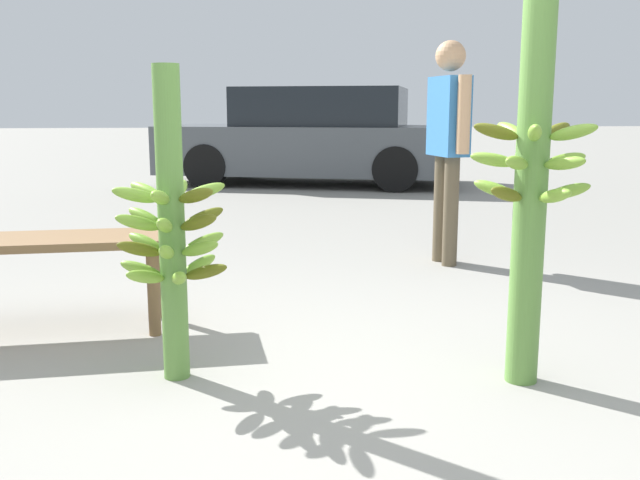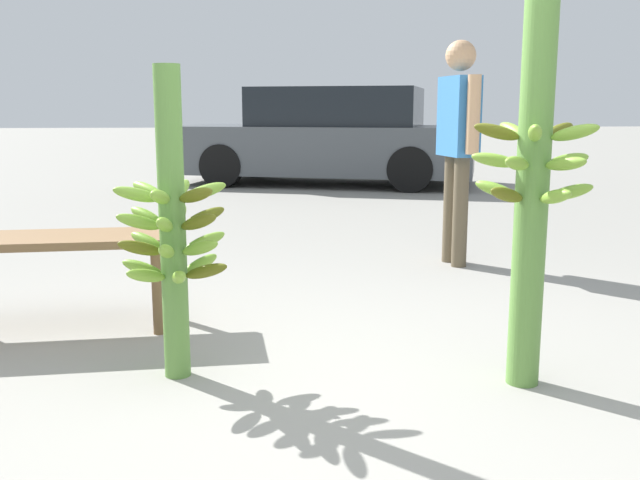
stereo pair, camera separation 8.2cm
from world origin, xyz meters
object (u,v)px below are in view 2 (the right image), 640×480
Objects in this scene: vendor_person at (458,132)px; parked_car at (329,138)px; banana_stalk_center at (532,189)px; market_bench at (50,250)px; banana_stalk_left at (173,228)px.

parked_car is (-0.29, 5.59, -0.27)m from vendor_person.
banana_stalk_center reaches higher than market_bench.
banana_stalk_center is 0.33× the size of parked_car.
banana_stalk_center is 0.98× the size of vendor_person.
banana_stalk_left is 0.97× the size of market_bench.
market_bench is at bearing 134.30° from banana_stalk_left.
vendor_person reaches higher than market_bench.
banana_stalk_left is at bearing 131.36° from vendor_person.
banana_stalk_center is 2.27m from vendor_person.
banana_stalk_center is 1.16× the size of market_bench.
vendor_person is 5.61m from parked_car.
market_bench is at bearing -179.05° from parked_car.
banana_stalk_left is 1.00m from market_bench.
banana_stalk_center is (1.41, -0.22, 0.17)m from banana_stalk_left.
vendor_person reaches higher than parked_car.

